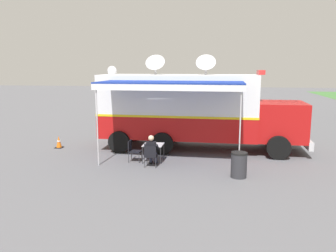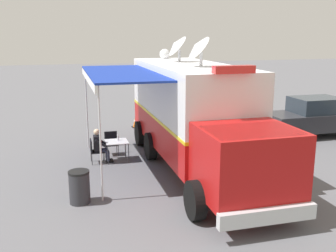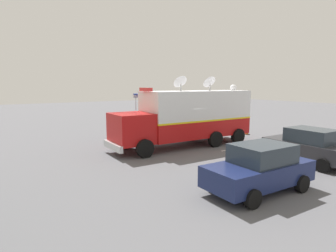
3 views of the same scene
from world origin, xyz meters
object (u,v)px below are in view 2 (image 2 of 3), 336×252
trash_bin (79,187)px  car_far_corner (313,117)px  folding_chair_beside_table (111,141)px  folding_table (117,143)px  command_truck (194,112)px  seated_responder (100,145)px  folding_chair_at_table (95,149)px  water_bottle (118,138)px  traffic_cone (136,122)px

trash_bin → car_far_corner: 11.50m
folding_chair_beside_table → trash_bin: size_ratio=0.96×
folding_table → folding_chair_beside_table: 0.87m
trash_bin → command_truck: bearing=-155.3°
seated_responder → trash_bin: 3.45m
folding_chair_beside_table → seated_responder: size_ratio=0.70×
car_far_corner → folding_chair_at_table: bearing=5.8°
water_bottle → car_far_corner: bearing=-174.6°
folding_table → folding_chair_at_table: bearing=2.7°
trash_bin → folding_chair_at_table: bearing=-103.5°
command_truck → car_far_corner: 7.19m
folding_chair_beside_table → trash_bin: bearing=70.0°
folding_chair_at_table → traffic_cone: folding_chair_at_table is taller
folding_chair_beside_table → car_far_corner: (-9.12, -0.12, 0.37)m
traffic_cone → folding_chair_at_table: bearing=62.7°
water_bottle → folding_chair_beside_table: water_bottle is taller
folding_chair_at_table → folding_chair_beside_table: (-0.73, -0.89, 0.00)m
command_truck → car_far_corner: size_ratio=2.25×
command_truck → water_bottle: size_ratio=42.68×
trash_bin → car_far_corner: bearing=-158.0°
trash_bin → traffic_cone: bearing=-112.1°
seated_responder → traffic_cone: size_ratio=2.16×
trash_bin → water_bottle: bearing=-115.7°
folding_table → folding_chair_at_table: 0.82m
seated_responder → trash_bin: size_ratio=1.37×
seated_responder → folding_table: bearing=-175.9°
command_truck → folding_chair_at_table: size_ratio=10.99×
folding_table → traffic_cone: bearing=-109.8°
folding_chair_at_table → trash_bin: bearing=76.5°
folding_chair_at_table → seated_responder: (-0.19, 0.01, 0.14)m
folding_table → traffic_cone: (-1.78, -4.95, -0.39)m
traffic_cone → car_far_corner: 8.32m
folding_chair_beside_table → traffic_cone: bearing=-114.2°
water_bottle → folding_chair_at_table: water_bottle is taller
seated_responder → car_far_corner: (-9.67, -1.01, 0.23)m
water_bottle → folding_chair_at_table: 0.94m
folding_chair_at_table → trash_bin: trash_bin is taller
trash_bin → car_far_corner: car_far_corner is taller
command_truck → folding_table: 3.10m
water_bottle → folding_chair_at_table: size_ratio=0.26×
command_truck → folding_chair_beside_table: (2.46, -2.36, -1.43)m
command_truck → traffic_cone: command_truck is taller
water_bottle → car_far_corner: 9.02m
trash_bin → traffic_cone: (-3.37, -8.30, -0.18)m
folding_chair_beside_table → traffic_cone: (-1.84, -4.10, -0.23)m
command_truck → folding_chair_beside_table: size_ratio=10.99×
folding_chair_at_table → traffic_cone: size_ratio=1.50×
traffic_cone → seated_responder: bearing=64.4°
folding_chair_beside_table → traffic_cone: 4.50m
traffic_cone → command_truck: bearing=95.4°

